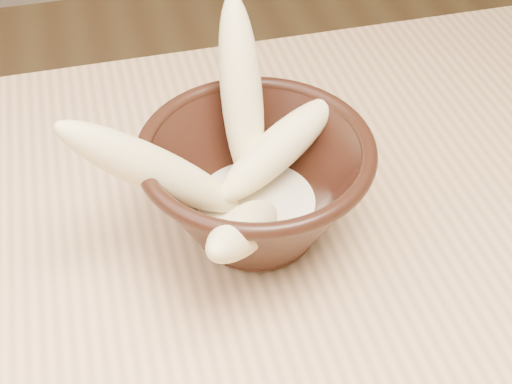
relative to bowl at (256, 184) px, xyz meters
The scene contains 6 objects.
bowl is the anchor object (origin of this frame).
milk_puddle 0.02m from the bowl, 97.13° to the left, with size 0.10×0.10×0.01m, color beige.
banana_upright 0.07m from the bowl, 86.76° to the left, with size 0.03×0.03×0.15m, color #E9CF89.
banana_left 0.08m from the bowl, behind, with size 0.03×0.03×0.16m, color #E9CF89.
banana_across 0.03m from the bowl, 40.84° to the left, with size 0.03×0.03×0.12m, color #E9CF89.
banana_front 0.06m from the bowl, 112.48° to the right, with size 0.03×0.03×0.12m, color #E9CF89.
Camera 1 is at (-0.09, -0.28, 1.18)m, focal length 50.00 mm.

